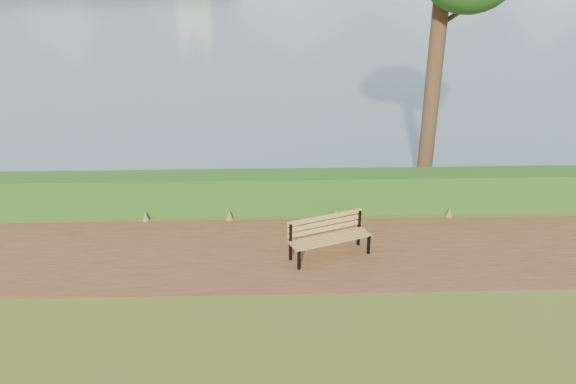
{
  "coord_description": "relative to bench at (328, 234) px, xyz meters",
  "views": [
    {
      "loc": [
        -0.02,
        -10.76,
        6.19
      ],
      "look_at": [
        0.35,
        1.2,
        1.1
      ],
      "focal_mm": 35.0,
      "sensor_mm": 36.0,
      "label": 1
    }
  ],
  "objects": [
    {
      "name": "ground",
      "position": [
        -1.21,
        -0.17,
        -0.53
      ],
      "size": [
        140.0,
        140.0,
        0.0
      ],
      "primitive_type": "plane",
      "color": "#525F1B",
      "rests_on": "ground"
    },
    {
      "name": "path",
      "position": [
        -1.21,
        0.13,
        -0.52
      ],
      "size": [
        40.0,
        3.4,
        0.01
      ],
      "primitive_type": "cube",
      "color": "#51301B",
      "rests_on": "ground"
    },
    {
      "name": "bench",
      "position": [
        0.0,
        0.0,
        0.0
      ],
      "size": [
        1.89,
        1.17,
        0.92
      ],
      "rotation": [
        0.0,
        0.0,
        0.38
      ],
      "color": "black",
      "rests_on": "ground"
    },
    {
      "name": "hedge",
      "position": [
        -1.21,
        2.43,
        -0.03
      ],
      "size": [
        32.0,
        0.85,
        1.0
      ],
      "primitive_type": "cube",
      "color": "#204F16",
      "rests_on": "ground"
    }
  ]
}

